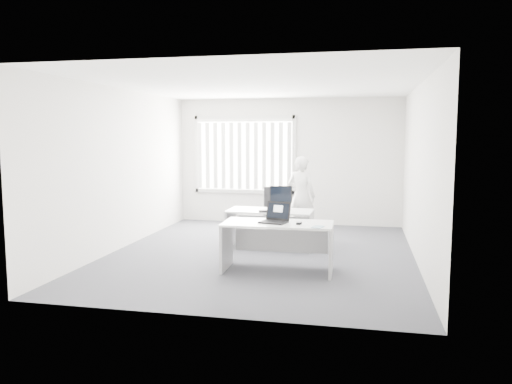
% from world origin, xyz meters
% --- Properties ---
extents(ground, '(6.00, 6.00, 0.00)m').
position_xyz_m(ground, '(0.00, 0.00, 0.00)').
color(ground, '#4D4D54').
rests_on(ground, ground).
extents(wall_back, '(5.00, 0.02, 2.80)m').
position_xyz_m(wall_back, '(0.00, 3.00, 1.40)').
color(wall_back, silver).
rests_on(wall_back, ground).
extents(wall_front, '(5.00, 0.02, 2.80)m').
position_xyz_m(wall_front, '(0.00, -3.00, 1.40)').
color(wall_front, silver).
rests_on(wall_front, ground).
extents(wall_left, '(0.02, 6.00, 2.80)m').
position_xyz_m(wall_left, '(-2.50, 0.00, 1.40)').
color(wall_left, silver).
rests_on(wall_left, ground).
extents(wall_right, '(0.02, 6.00, 2.80)m').
position_xyz_m(wall_right, '(2.50, 0.00, 1.40)').
color(wall_right, silver).
rests_on(wall_right, ground).
extents(ceiling, '(5.00, 6.00, 0.02)m').
position_xyz_m(ceiling, '(0.00, 0.00, 2.80)').
color(ceiling, white).
rests_on(ceiling, wall_back).
extents(window, '(2.32, 0.06, 1.76)m').
position_xyz_m(window, '(-1.00, 2.96, 1.55)').
color(window, beige).
rests_on(window, wall_back).
extents(blinds, '(2.20, 0.10, 1.50)m').
position_xyz_m(blinds, '(-1.00, 2.90, 1.52)').
color(blinds, white).
rests_on(blinds, wall_back).
extents(desk_near, '(1.60, 0.77, 0.72)m').
position_xyz_m(desk_near, '(0.45, -1.02, 0.52)').
color(desk_near, silver).
rests_on(desk_near, ground).
extents(desk_far, '(1.50, 0.73, 0.68)m').
position_xyz_m(desk_far, '(0.06, 0.47, 0.49)').
color(desk_far, silver).
rests_on(desk_far, ground).
extents(office_chair, '(0.74, 0.74, 0.98)m').
position_xyz_m(office_chair, '(0.01, 1.38, 0.31)').
color(office_chair, black).
rests_on(office_chair, ground).
extents(person, '(0.67, 0.54, 1.58)m').
position_xyz_m(person, '(0.46, 1.70, 0.79)').
color(person, silver).
rests_on(person, ground).
extents(laptop, '(0.46, 0.43, 0.29)m').
position_xyz_m(laptop, '(0.39, -1.06, 0.87)').
color(laptop, black).
rests_on(laptop, desk_near).
extents(paper_sheet, '(0.39, 0.34, 0.00)m').
position_xyz_m(paper_sheet, '(0.76, -1.04, 0.72)').
color(paper_sheet, white).
rests_on(paper_sheet, desk_near).
extents(mouse, '(0.08, 0.11, 0.04)m').
position_xyz_m(mouse, '(0.77, -1.10, 0.75)').
color(mouse, '#BCBBBE').
rests_on(mouse, paper_sheet).
extents(booklet, '(0.18, 0.22, 0.01)m').
position_xyz_m(booklet, '(1.05, -1.26, 0.73)').
color(booklet, white).
rests_on(booklet, desk_near).
extents(keyboard, '(0.50, 0.27, 0.02)m').
position_xyz_m(keyboard, '(0.14, 0.28, 0.69)').
color(keyboard, black).
rests_on(keyboard, desk_far).
extents(monitor, '(0.42, 0.20, 0.41)m').
position_xyz_m(monitor, '(0.21, 0.74, 0.88)').
color(monitor, black).
rests_on(monitor, desk_far).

